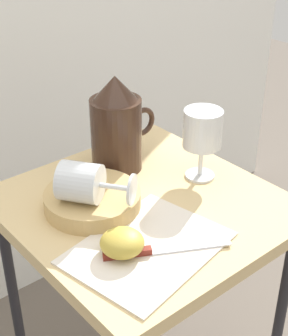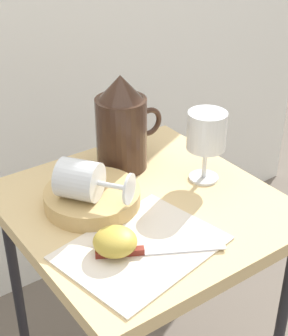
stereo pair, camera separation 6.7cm
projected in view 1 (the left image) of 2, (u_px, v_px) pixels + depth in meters
name	position (u px, v px, depth m)	size (l,w,h in m)	color
table	(144.00, 229.00, 1.09)	(0.51, 0.52, 0.66)	tan
linen_napkin	(148.00, 248.00, 0.93)	(0.27, 0.21, 0.00)	silver
basket_tray	(92.00, 200.00, 1.03)	(0.19, 0.19, 0.04)	tan
pitcher	(117.00, 132.00, 1.13)	(0.16, 0.11, 0.22)	#382319
wine_glass_upright	(201.00, 132.00, 1.09)	(0.08, 0.08, 0.16)	silver
wine_glass_tipped_near	(83.00, 183.00, 0.98)	(0.14, 0.16, 0.08)	silver
apple_half_left	(122.00, 243.00, 0.90)	(0.08, 0.08, 0.04)	#B29938
knife	(149.00, 251.00, 0.91)	(0.21, 0.12, 0.01)	silver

